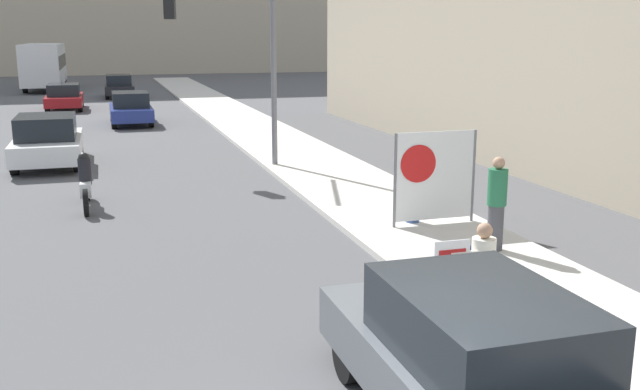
{
  "coord_description": "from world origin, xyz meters",
  "views": [
    {
      "loc": [
        -2.31,
        -5.08,
        3.85
      ],
      "look_at": [
        1.31,
        6.83,
        1.04
      ],
      "focal_mm": 40.0,
      "sensor_mm": 36.0,
      "label": 1
    }
  ],
  "objects_px": {
    "car_on_road_distant": "(64,97)",
    "car_on_road_nearest": "(48,141)",
    "parked_car_curbside": "(474,362)",
    "car_on_road_far_lane": "(119,86)",
    "protest_banner": "(434,176)",
    "city_bus_on_road": "(44,63)",
    "car_on_road_midblock": "(131,108)",
    "motorcycle_on_road": "(86,184)",
    "traffic_light_pole": "(233,39)",
    "pedestrian_behind": "(414,182)",
    "jogger_on_sidewalk": "(497,203)",
    "seated_protester": "(485,263)"
  },
  "relations": [
    {
      "from": "car_on_road_distant",
      "to": "seated_protester",
      "type": "bearing_deg",
      "value": -77.68
    },
    {
      "from": "seated_protester",
      "to": "pedestrian_behind",
      "type": "xyz_separation_m",
      "value": [
        0.96,
        4.52,
        0.21
      ]
    },
    {
      "from": "seated_protester",
      "to": "car_on_road_nearest",
      "type": "height_order",
      "value": "car_on_road_nearest"
    },
    {
      "from": "pedestrian_behind",
      "to": "protest_banner",
      "type": "bearing_deg",
      "value": -86.43
    },
    {
      "from": "traffic_light_pole",
      "to": "pedestrian_behind",
      "type": "bearing_deg",
      "value": -73.58
    },
    {
      "from": "car_on_road_far_lane",
      "to": "pedestrian_behind",
      "type": "bearing_deg",
      "value": -81.77
    },
    {
      "from": "parked_car_curbside",
      "to": "jogger_on_sidewalk",
      "type": "bearing_deg",
      "value": 57.48
    },
    {
      "from": "car_on_road_far_lane",
      "to": "motorcycle_on_road",
      "type": "bearing_deg",
      "value": -92.91
    },
    {
      "from": "protest_banner",
      "to": "parked_car_curbside",
      "type": "bearing_deg",
      "value": -112.86
    },
    {
      "from": "jogger_on_sidewalk",
      "to": "parked_car_curbside",
      "type": "distance_m",
      "value": 5.97
    },
    {
      "from": "parked_car_curbside",
      "to": "car_on_road_far_lane",
      "type": "relative_size",
      "value": 1.04
    },
    {
      "from": "traffic_light_pole",
      "to": "motorcycle_on_road",
      "type": "relative_size",
      "value": 2.46
    },
    {
      "from": "car_on_road_nearest",
      "to": "car_on_road_midblock",
      "type": "relative_size",
      "value": 1.04
    },
    {
      "from": "car_on_road_midblock",
      "to": "city_bus_on_road",
      "type": "bearing_deg",
      "value": 102.2
    },
    {
      "from": "traffic_light_pole",
      "to": "car_on_road_nearest",
      "type": "xyz_separation_m",
      "value": [
        -5.31,
        2.13,
        -2.97
      ]
    },
    {
      "from": "traffic_light_pole",
      "to": "seated_protester",
      "type": "bearing_deg",
      "value": -83.97
    },
    {
      "from": "parked_car_curbside",
      "to": "car_on_road_midblock",
      "type": "distance_m",
      "value": 26.63
    },
    {
      "from": "car_on_road_distant",
      "to": "motorcycle_on_road",
      "type": "distance_m",
      "value": 23.08
    },
    {
      "from": "protest_banner",
      "to": "seated_protester",
      "type": "bearing_deg",
      "value": -106.7
    },
    {
      "from": "jogger_on_sidewalk",
      "to": "protest_banner",
      "type": "bearing_deg",
      "value": -100.74
    },
    {
      "from": "pedestrian_behind",
      "to": "traffic_light_pole",
      "type": "distance_m",
      "value": 8.38
    },
    {
      "from": "car_on_road_midblock",
      "to": "motorcycle_on_road",
      "type": "relative_size",
      "value": 1.91
    },
    {
      "from": "protest_banner",
      "to": "car_on_road_midblock",
      "type": "bearing_deg",
      "value": 104.46
    },
    {
      "from": "pedestrian_behind",
      "to": "car_on_road_nearest",
      "type": "distance_m",
      "value": 12.3
    },
    {
      "from": "protest_banner",
      "to": "motorcycle_on_road",
      "type": "height_order",
      "value": "protest_banner"
    },
    {
      "from": "motorcycle_on_road",
      "to": "city_bus_on_road",
      "type": "bearing_deg",
      "value": 94.94
    },
    {
      "from": "pedestrian_behind",
      "to": "car_on_road_far_lane",
      "type": "distance_m",
      "value": 33.97
    },
    {
      "from": "jogger_on_sidewalk",
      "to": "car_on_road_distant",
      "type": "bearing_deg",
      "value": -92.71
    },
    {
      "from": "protest_banner",
      "to": "car_on_road_far_lane",
      "type": "xyz_separation_m",
      "value": [
        -5.18,
        33.89,
        -0.41
      ]
    },
    {
      "from": "car_on_road_far_lane",
      "to": "car_on_road_midblock",
      "type": "bearing_deg",
      "value": -89.49
    },
    {
      "from": "car_on_road_midblock",
      "to": "city_bus_on_road",
      "type": "relative_size",
      "value": 0.38
    },
    {
      "from": "pedestrian_behind",
      "to": "traffic_light_pole",
      "type": "relative_size",
      "value": 0.31
    },
    {
      "from": "car_on_road_midblock",
      "to": "pedestrian_behind",
      "type": "bearing_deg",
      "value": -76.24
    },
    {
      "from": "car_on_road_distant",
      "to": "car_on_road_far_lane",
      "type": "distance_m",
      "value": 7.47
    },
    {
      "from": "car_on_road_midblock",
      "to": "traffic_light_pole",
      "type": "bearing_deg",
      "value": -77.99
    },
    {
      "from": "car_on_road_nearest",
      "to": "traffic_light_pole",
      "type": "bearing_deg",
      "value": -21.84
    },
    {
      "from": "jogger_on_sidewalk",
      "to": "traffic_light_pole",
      "type": "relative_size",
      "value": 0.32
    },
    {
      "from": "city_bus_on_road",
      "to": "motorcycle_on_road",
      "type": "bearing_deg",
      "value": -85.06
    },
    {
      "from": "seated_protester",
      "to": "protest_banner",
      "type": "xyz_separation_m",
      "value": [
        1.28,
        4.26,
        0.36
      ]
    },
    {
      "from": "protest_banner",
      "to": "car_on_road_nearest",
      "type": "xyz_separation_m",
      "value": [
        -7.86,
        9.98,
        -0.36
      ]
    },
    {
      "from": "protest_banner",
      "to": "city_bus_on_road",
      "type": "bearing_deg",
      "value": 103.24
    },
    {
      "from": "traffic_light_pole",
      "to": "protest_banner",
      "type": "bearing_deg",
      "value": -71.97
    },
    {
      "from": "parked_car_curbside",
      "to": "protest_banner",
      "type": "bearing_deg",
      "value": 67.14
    },
    {
      "from": "car_on_road_distant",
      "to": "car_on_road_nearest",
      "type": "bearing_deg",
      "value": -89.16
    },
    {
      "from": "pedestrian_behind",
      "to": "city_bus_on_road",
      "type": "xyz_separation_m",
      "value": [
        -9.72,
        42.39,
        0.89
      ]
    },
    {
      "from": "protest_banner",
      "to": "city_bus_on_road",
      "type": "height_order",
      "value": "city_bus_on_road"
    },
    {
      "from": "pedestrian_behind",
      "to": "protest_banner",
      "type": "height_order",
      "value": "protest_banner"
    },
    {
      "from": "parked_car_curbside",
      "to": "car_on_road_midblock",
      "type": "height_order",
      "value": "parked_car_curbside"
    },
    {
      "from": "car_on_road_distant",
      "to": "car_on_road_far_lane",
      "type": "bearing_deg",
      "value": 66.88
    },
    {
      "from": "car_on_road_nearest",
      "to": "motorcycle_on_road",
      "type": "distance_m",
      "value": 6.11
    }
  ]
}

